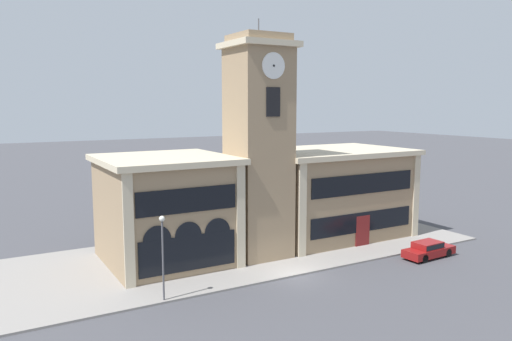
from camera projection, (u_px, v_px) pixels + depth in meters
name	position (u px, v px, depth m)	size (l,w,h in m)	color
ground_plane	(297.00, 277.00, 36.33)	(300.00, 300.00, 0.00)	#424247
sidewalk_kerb	(248.00, 250.00, 42.68)	(40.19, 14.81, 0.15)	gray
clock_tower	(259.00, 148.00, 40.00)	(5.03, 5.03, 19.07)	#937A5B
town_hall_left_wing	(166.00, 209.00, 39.26)	(9.86, 10.02, 8.45)	#937A5B
town_hall_right_wing	(330.00, 192.00, 47.34)	(14.33, 10.02, 8.26)	#937A5B
parked_car_near	(428.00, 249.00, 40.74)	(4.77, 1.96, 1.35)	maroon
street_lamp	(163.00, 245.00, 31.15)	(0.36, 0.36, 5.45)	#4C4C51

